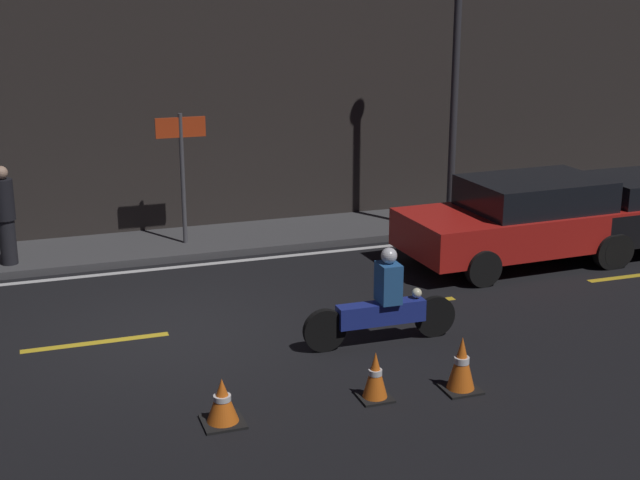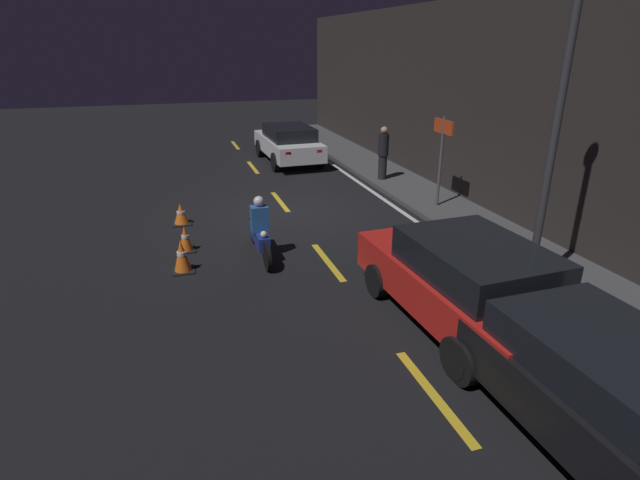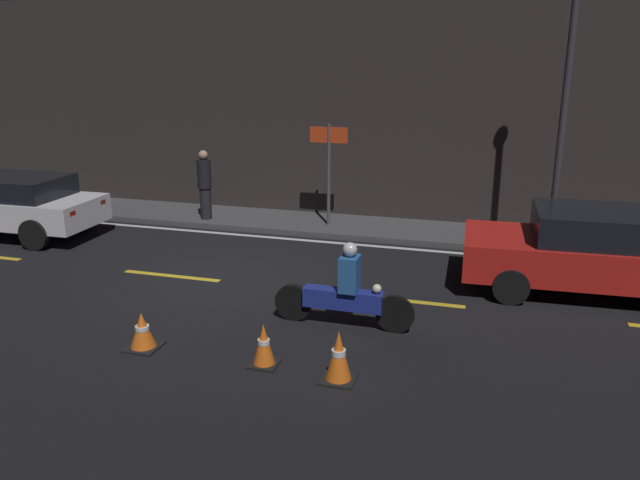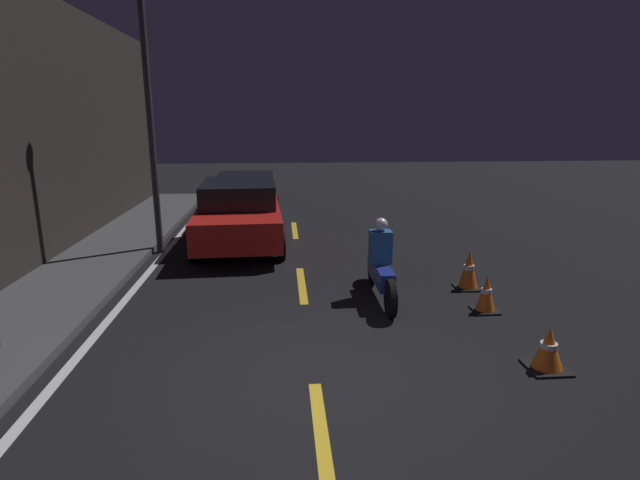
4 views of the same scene
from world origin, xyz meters
name	(u,v)px [view 4 (image 4 of 4)]	position (x,y,z in m)	size (l,w,h in m)	color
ground_plane	(315,384)	(0.00, 0.00, 0.00)	(56.00, 56.00, 0.00)	black
lane_dash_c	(322,438)	(-1.00, 0.00, 0.00)	(2.00, 0.14, 0.01)	gold
lane_dash_d	(302,284)	(3.50, 0.00, 0.00)	(2.00, 0.14, 0.01)	gold
lane_dash_e	(295,230)	(8.00, 0.00, 0.00)	(2.00, 0.14, 0.01)	gold
lane_solid_kerb	(45,395)	(0.00, 2.99, 0.00)	(25.20, 0.14, 0.01)	silver
taxi_red	(239,212)	(6.56, 1.34, 0.79)	(4.37, 2.14, 1.49)	red
van_black	(246,198)	(9.05, 1.36, 0.73)	(4.16, 1.96, 1.37)	black
motorcycle	(381,267)	(2.72, -1.30, 0.55)	(2.22, 0.36, 1.37)	black
traffic_cone_near	(548,349)	(0.14, -2.84, 0.26)	(0.47, 0.47, 0.55)	black
traffic_cone_mid	(486,294)	(1.99, -2.83, 0.29)	(0.39, 0.39, 0.60)	black
traffic_cone_far	(469,270)	(3.07, -2.95, 0.34)	(0.44, 0.44, 0.69)	black
street_lamp	(149,104)	(5.97, 3.09, 3.24)	(0.28, 0.28, 5.76)	#333338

